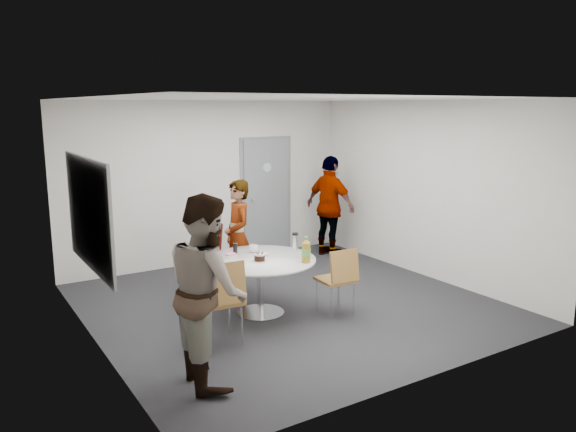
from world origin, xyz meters
TOP-DOWN VIEW (x-y plane):
  - floor at (0.00, 0.00)m, footprint 5.00×5.00m
  - ceiling at (0.00, 0.00)m, footprint 5.00×5.00m
  - wall_back at (0.00, 2.50)m, footprint 5.00×0.00m
  - wall_left at (-2.50, 0.00)m, footprint 0.00×5.00m
  - wall_right at (2.50, 0.00)m, footprint 0.00×5.00m
  - wall_front at (0.00, -2.50)m, footprint 5.00×0.00m
  - door at (1.10, 2.48)m, footprint 1.02×0.17m
  - whiteboard at (-2.46, 0.20)m, footprint 0.04×1.90m
  - table at (-0.47, -0.14)m, footprint 1.40×1.40m
  - chair_near_left at (-1.34, -0.77)m, footprint 0.51×0.55m
  - chair_near_right at (0.31, -0.70)m, footprint 0.44×0.48m
  - chair_far at (-0.65, 0.91)m, footprint 0.55×0.58m
  - person_main at (-0.33, 0.81)m, footprint 0.47×0.64m
  - person_left at (-1.78, -1.39)m, footprint 0.80×0.97m
  - person_right at (1.95, 1.71)m, footprint 0.64×1.11m

SIDE VIEW (x-z plane):
  - floor at x=0.00m, z-range 0.00..0.00m
  - chair_near_right at x=0.31m, z-range 0.10..0.97m
  - chair_far at x=-0.65m, z-range 0.11..1.08m
  - chair_near_left at x=-1.34m, z-range 0.11..1.10m
  - table at x=-0.47m, z-range 0.11..1.16m
  - person_main at x=-0.33m, z-range 0.00..1.61m
  - person_right at x=1.95m, z-range 0.00..1.77m
  - person_left at x=-1.78m, z-range 0.00..1.83m
  - door at x=1.10m, z-range -0.03..2.09m
  - wall_back at x=0.00m, z-range -1.15..3.85m
  - wall_left at x=-2.50m, z-range -1.15..3.85m
  - wall_right at x=2.50m, z-range -1.15..3.85m
  - wall_front at x=0.00m, z-range -1.15..3.85m
  - whiteboard at x=-2.46m, z-range 0.82..2.08m
  - ceiling at x=0.00m, z-range 2.70..2.70m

